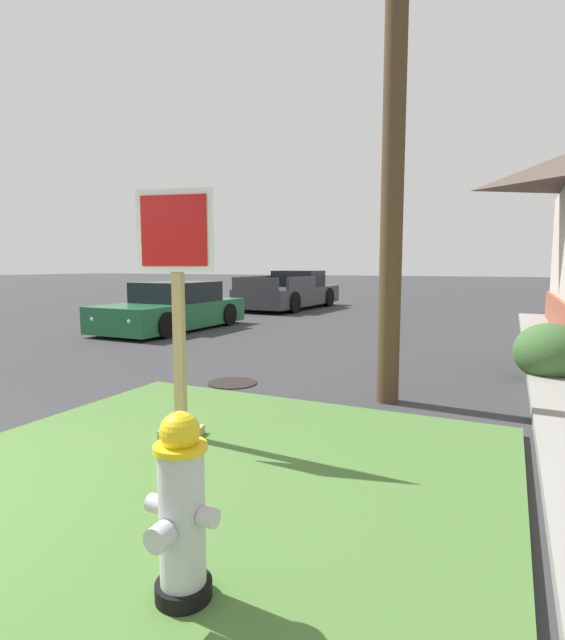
{
  "coord_description": "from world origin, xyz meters",
  "views": [
    {
      "loc": [
        3.94,
        -1.27,
        1.67
      ],
      "look_at": [
        1.34,
        4.24,
        0.99
      ],
      "focal_mm": 27.14,
      "sensor_mm": 36.0,
      "label": 1
    }
  ],
  "objects_px": {
    "fire_hydrant": "(181,512)",
    "manhole_cover": "(232,383)",
    "parked_sedan_green": "(173,309)",
    "stop_sign": "(178,319)",
    "pickup_truck_charcoal": "(291,293)"
  },
  "relations": [
    {
      "from": "stop_sign",
      "to": "manhole_cover",
      "type": "bearing_deg",
      "value": 109.65
    },
    {
      "from": "parked_sedan_green",
      "to": "pickup_truck_charcoal",
      "type": "distance_m",
      "value": 7.11
    },
    {
      "from": "fire_hydrant",
      "to": "pickup_truck_charcoal",
      "type": "xyz_separation_m",
      "value": [
        -6.48,
        15.6,
        0.1
      ]
    },
    {
      "from": "fire_hydrant",
      "to": "manhole_cover",
      "type": "relative_size",
      "value": 1.32
    },
    {
      "from": "stop_sign",
      "to": "pickup_truck_charcoal",
      "type": "height_order",
      "value": "stop_sign"
    },
    {
      "from": "fire_hydrant",
      "to": "stop_sign",
      "type": "relative_size",
      "value": 0.41
    },
    {
      "from": "manhole_cover",
      "to": "parked_sedan_green",
      "type": "bearing_deg",
      "value": 135.32
    },
    {
      "from": "fire_hydrant",
      "to": "manhole_cover",
      "type": "xyz_separation_m",
      "value": [
        -2.18,
        4.04,
        -0.51
      ]
    },
    {
      "from": "fire_hydrant",
      "to": "manhole_cover",
      "type": "distance_m",
      "value": 4.62
    },
    {
      "from": "parked_sedan_green",
      "to": "stop_sign",
      "type": "bearing_deg",
      "value": -51.64
    },
    {
      "from": "manhole_cover",
      "to": "pickup_truck_charcoal",
      "type": "height_order",
      "value": "pickup_truck_charcoal"
    },
    {
      "from": "stop_sign",
      "to": "parked_sedan_green",
      "type": "distance_m",
      "value": 8.58
    },
    {
      "from": "parked_sedan_green",
      "to": "fire_hydrant",
      "type": "bearing_deg",
      "value": -51.83
    },
    {
      "from": "fire_hydrant",
      "to": "pickup_truck_charcoal",
      "type": "height_order",
      "value": "pickup_truck_charcoal"
    },
    {
      "from": "stop_sign",
      "to": "pickup_truck_charcoal",
      "type": "bearing_deg",
      "value": 110.31
    }
  ]
}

